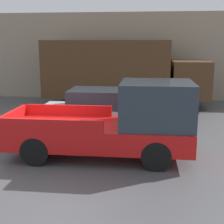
{
  "coord_description": "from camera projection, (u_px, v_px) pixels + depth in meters",
  "views": [
    {
      "loc": [
        2.72,
        -8.49,
        3.26
      ],
      "look_at": [
        1.66,
        1.08,
        1.1
      ],
      "focal_mm": 50.0,
      "sensor_mm": 36.0,
      "label": 1
    }
  ],
  "objects": [
    {
      "name": "ground_plane",
      "position": [
        53.0,
        155.0,
        9.24
      ],
      "size": [
        60.0,
        60.0,
        0.0
      ],
      "primitive_type": "plane",
      "color": "#4C4C4F"
    },
    {
      "name": "delivery_truck",
      "position": [
        120.0,
        71.0,
        16.02
      ],
      "size": [
        8.27,
        2.57,
        3.36
      ],
      "color": "#472D19",
      "rests_on": "ground"
    },
    {
      "name": "building_wall",
      "position": [
        100.0,
        56.0,
        18.12
      ],
      "size": [
        28.0,
        0.15,
        4.92
      ],
      "color": "gray",
      "rests_on": "ground"
    },
    {
      "name": "car",
      "position": [
        100.0,
        109.0,
        11.74
      ],
      "size": [
        4.39,
        1.89,
        1.55
      ],
      "color": "silver",
      "rests_on": "ground"
    },
    {
      "name": "pickup_truck",
      "position": [
        120.0,
        123.0,
        8.88
      ],
      "size": [
        5.22,
        2.02,
        2.2
      ],
      "color": "red",
      "rests_on": "ground"
    }
  ]
}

